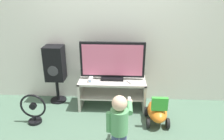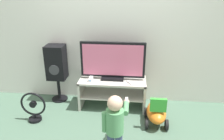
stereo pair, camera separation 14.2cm
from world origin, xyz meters
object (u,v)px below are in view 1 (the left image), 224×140
(child, at_px, (119,121))
(floor_fan, at_px, (34,110))
(speaker_tower, at_px, (55,65))
(remote_primary, at_px, (130,82))
(ride_on_toy, at_px, (157,111))
(television, at_px, (112,61))
(game_console, at_px, (91,79))

(child, height_order, floor_fan, child)
(child, height_order, speaker_tower, speaker_tower)
(remote_primary, xyz_separation_m, ride_on_toy, (0.39, -0.30, -0.31))
(television, relative_size, child, 1.27)
(television, distance_m, speaker_tower, 0.95)
(television, relative_size, speaker_tower, 1.02)
(speaker_tower, bearing_deg, remote_primary, -11.30)
(game_console, xyz_separation_m, floor_fan, (-0.76, -0.46, -0.29))
(child, distance_m, floor_fan, 1.38)
(remote_primary, relative_size, floor_fan, 0.28)
(game_console, xyz_separation_m, speaker_tower, (-0.60, 0.19, 0.15))
(remote_primary, height_order, floor_fan, remote_primary)
(television, xyz_separation_m, floor_fan, (-1.09, -0.54, -0.56))
(speaker_tower, bearing_deg, ride_on_toy, -18.67)
(television, height_order, speaker_tower, television)
(television, distance_m, ride_on_toy, 0.99)
(remote_primary, bearing_deg, ride_on_toy, -37.35)
(television, relative_size, remote_primary, 7.70)
(child, bearing_deg, television, 96.98)
(game_console, height_order, speaker_tower, speaker_tower)
(speaker_tower, bearing_deg, game_console, -17.31)
(game_console, height_order, floor_fan, game_console)
(game_console, relative_size, floor_fan, 0.37)
(television, height_order, remote_primary, television)
(remote_primary, distance_m, floor_fan, 1.45)
(floor_fan, bearing_deg, television, 26.44)
(child, bearing_deg, remote_primary, 82.10)
(floor_fan, bearing_deg, speaker_tower, 76.29)
(speaker_tower, xyz_separation_m, ride_on_toy, (1.60, -0.54, -0.47))
(television, bearing_deg, game_console, -165.86)
(child, bearing_deg, ride_on_toy, 52.14)
(remote_primary, bearing_deg, game_console, 174.98)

